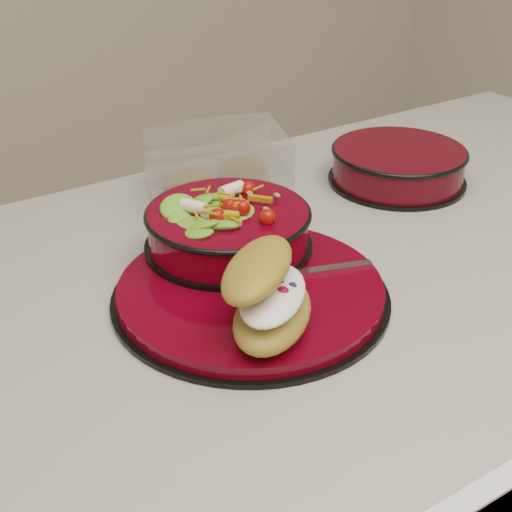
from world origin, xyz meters
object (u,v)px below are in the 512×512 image
island_counter (360,482)px  croissant (269,294)px  salad_bowl (228,223)px  extra_bowl (398,164)px  dinner_plate (252,291)px  fork (306,272)px  pastry_box (215,166)px

island_counter → croissant: 0.57m
salad_bowl → croissant: (-0.05, -0.16, 0.01)m
island_counter → extra_bowl: 0.51m
croissant → island_counter: bearing=-20.1°
dinner_plate → extra_bowl: 0.39m
island_counter → croissant: bearing=-157.4°
fork → extra_bowl: extra_bowl is taller
island_counter → pastry_box: 0.56m
croissant → extra_bowl: size_ratio=0.76×
salad_bowl → dinner_plate: bearing=-104.0°
croissant → fork: 0.12m
croissant → extra_bowl: (0.39, 0.23, -0.03)m
extra_bowl → croissant: bearing=-149.1°
dinner_plate → island_counter: bearing=6.8°
fork → pastry_box: bearing=9.6°
dinner_plate → pastry_box: pastry_box is taller
extra_bowl → pastry_box: bearing=157.0°
pastry_box → croissant: bearing=-92.3°
croissant → fork: bearing=-8.1°
salad_bowl → pastry_box: 0.20m
island_counter → extra_bowl: bearing=43.1°
extra_bowl → dinner_plate: bearing=-156.7°
dinner_plate → fork: (0.06, -0.01, 0.01)m
dinner_plate → extra_bowl: (0.36, 0.15, 0.02)m
island_counter → dinner_plate: (-0.22, -0.03, 0.46)m
salad_bowl → extra_bowl: bearing=11.4°
croissant → fork: (0.09, 0.06, -0.04)m
island_counter → dinner_plate: dinner_plate is taller
salad_bowl → croissant: bearing=-107.0°
island_counter → dinner_plate: 0.51m
dinner_plate → pastry_box: 0.28m
fork → dinner_plate: bearing=95.4°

